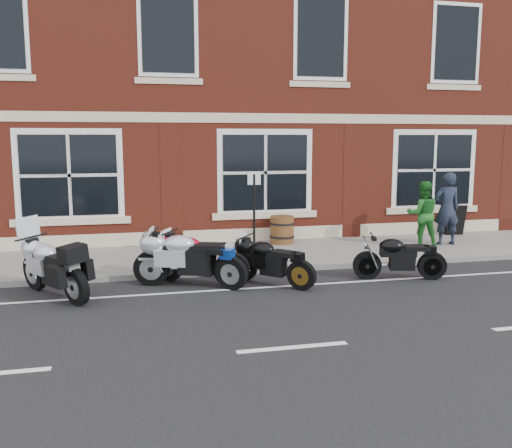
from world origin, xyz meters
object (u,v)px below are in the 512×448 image
at_px(pedestrian_right, 423,214).
at_px(parking_sign, 254,210).
at_px(moto_touring_silver, 54,265).
at_px(barrel_planter, 282,230).
at_px(moto_sport_black, 271,260).
at_px(moto_naked_black, 398,256).
at_px(moto_sport_red, 198,257).
at_px(a_board_sign, 453,219).
at_px(pedestrian_left, 447,209).
at_px(moto_sport_silver, 189,256).

xyz_separation_m(pedestrian_right, parking_sign, (-4.63, -0.87, 0.34)).
bearing_deg(moto_touring_silver, barrel_planter, -0.89).
xyz_separation_m(moto_sport_black, moto_naked_black, (2.66, -0.16, -0.01)).
bearing_deg(moto_sport_red, moto_sport_black, -62.78).
bearing_deg(a_board_sign, moto_touring_silver, -156.07).
bearing_deg(moto_naked_black, barrel_planter, 35.51).
bearing_deg(parking_sign, moto_sport_black, -85.95).
bearing_deg(moto_sport_black, a_board_sign, -12.81).
bearing_deg(moto_sport_black, moto_touring_silver, 134.77).
bearing_deg(pedestrian_left, moto_sport_red, 22.45).
xyz_separation_m(moto_naked_black, parking_sign, (-2.63, 1.71, 0.80)).
bearing_deg(parking_sign, moto_sport_red, -134.60).
relative_size(pedestrian_left, pedestrian_right, 1.12).
relative_size(moto_sport_black, moto_naked_black, 0.79).
distance_m(moto_touring_silver, pedestrian_left, 9.80).
xyz_separation_m(moto_sport_silver, a_board_sign, (8.02, 3.54, -0.03)).
height_order(moto_sport_black, parking_sign, parking_sign).
relative_size(moto_sport_red, pedestrian_left, 0.91).
bearing_deg(moto_touring_silver, moto_naked_black, -36.53).
distance_m(moto_sport_silver, a_board_sign, 8.77).
relative_size(moto_touring_silver, a_board_sign, 2.12).
bearing_deg(parking_sign, moto_touring_silver, -155.99).
relative_size(moto_sport_red, a_board_sign, 1.94).
height_order(pedestrian_left, a_board_sign, pedestrian_left).
height_order(pedestrian_right, parking_sign, parking_sign).
bearing_deg(a_board_sign, barrel_planter, -173.31).
bearing_deg(moto_naked_black, pedestrian_left, -30.40).
height_order(a_board_sign, barrel_planter, a_board_sign).
xyz_separation_m(moto_sport_red, pedestrian_left, (6.81, 2.19, 0.51)).
relative_size(moto_sport_red, moto_naked_black, 0.92).
distance_m(moto_sport_black, pedestrian_right, 5.27).
height_order(pedestrian_left, barrel_planter, pedestrian_left).
bearing_deg(pedestrian_left, pedestrian_right, 12.41).
distance_m(pedestrian_left, pedestrian_right, 0.76).
bearing_deg(moto_sport_black, moto_sport_red, 123.39).
relative_size(moto_sport_red, parking_sign, 0.84).
xyz_separation_m(moto_touring_silver, moto_naked_black, (6.75, -0.29, -0.09)).
relative_size(moto_naked_black, barrel_planter, 2.58).
distance_m(moto_sport_red, parking_sign, 2.02).
distance_m(moto_sport_red, a_board_sign, 8.59).
relative_size(a_board_sign, parking_sign, 0.44).
relative_size(pedestrian_right, parking_sign, 0.82).
bearing_deg(parking_sign, a_board_sign, 24.41).
relative_size(barrel_planter, parking_sign, 0.36).
distance_m(moto_naked_black, a_board_sign, 5.49).
bearing_deg(a_board_sign, parking_sign, -155.91).
height_order(moto_sport_black, barrel_planter, moto_sport_black).
height_order(moto_sport_red, barrel_planter, moto_sport_red).
xyz_separation_m(moto_sport_black, pedestrian_right, (4.66, 2.41, 0.46)).
bearing_deg(barrel_planter, moto_naked_black, -69.79).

